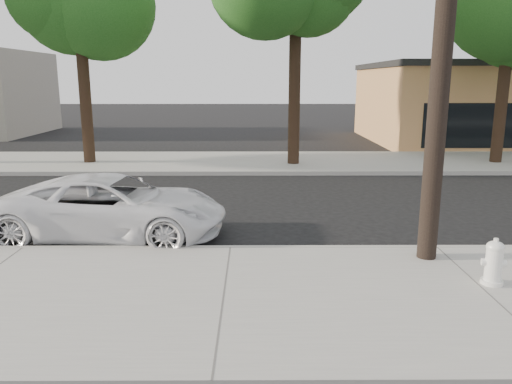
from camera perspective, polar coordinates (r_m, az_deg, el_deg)
ground at (r=11.77m, az=-2.50°, el=-3.62°), size 120.00×120.00×0.00m
near_sidewalk at (r=7.71m, az=-3.71°, el=-12.10°), size 90.00×4.40×0.15m
far_sidewalk at (r=20.05m, az=-1.60°, el=3.43°), size 90.00×5.00×0.15m
curb_near at (r=9.74m, az=-2.96°, el=-6.67°), size 90.00×0.12×0.16m
tree_b at (r=20.53m, az=-19.28°, el=20.01°), size 4.34×4.20×8.45m
police_cruiser at (r=11.04m, az=-16.04°, el=-1.63°), size 4.95×2.55×1.33m
fire_hydrant at (r=8.74m, az=25.52°, el=-7.37°), size 0.38×0.34×0.71m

